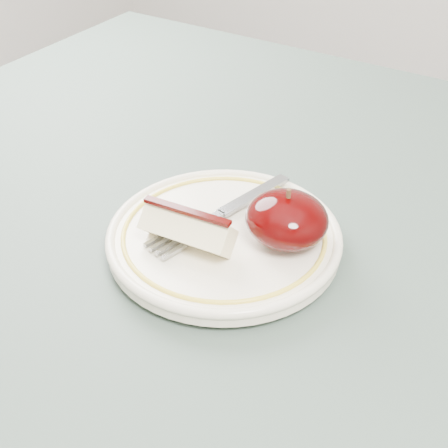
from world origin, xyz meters
The scene contains 5 objects.
table centered at (0.00, 0.00, 0.66)m, with size 0.90×0.90×0.75m.
plate centered at (0.04, -0.03, 0.76)m, with size 0.21×0.21×0.02m.
apple_half centered at (0.10, -0.01, 0.79)m, with size 0.07×0.07×0.05m.
apple_wedge centered at (0.03, -0.06, 0.79)m, with size 0.08×0.04×0.04m.
fork centered at (0.03, -0.01, 0.77)m, with size 0.06×0.17×0.00m.
Camera 1 is at (0.28, -0.40, 1.10)m, focal length 50.00 mm.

